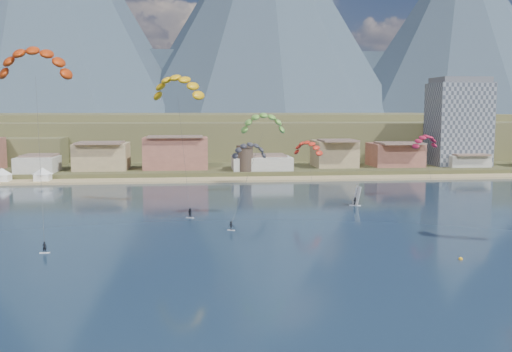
# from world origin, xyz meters

# --- Properties ---
(ground) EXTENTS (2400.00, 2400.00, 0.00)m
(ground) POSITION_xyz_m (0.00, 0.00, 0.00)
(ground) COLOR black
(ground) RESTS_ON ground
(beach) EXTENTS (2200.00, 12.00, 0.90)m
(beach) POSITION_xyz_m (0.00, 106.00, 0.25)
(beach) COLOR tan
(beach) RESTS_ON ground
(land) EXTENTS (2200.00, 900.00, 4.00)m
(land) POSITION_xyz_m (0.00, 560.00, 0.00)
(land) COLOR #4C4529
(land) RESTS_ON ground
(foothills) EXTENTS (940.00, 210.00, 18.00)m
(foothills) POSITION_xyz_m (22.39, 232.47, 9.08)
(foothills) COLOR brown
(foothills) RESTS_ON ground
(mountain_ridge) EXTENTS (2060.00, 480.00, 400.00)m
(mountain_ridge) POSITION_xyz_m (-14.60, 823.65, 150.31)
(mountain_ridge) COLOR #2A3847
(mountain_ridge) RESTS_ON ground
(town) EXTENTS (400.00, 24.00, 12.00)m
(town) POSITION_xyz_m (-40.00, 122.00, 8.00)
(town) COLOR beige
(town) RESTS_ON ground
(apartment_tower) EXTENTS (20.00, 16.00, 32.00)m
(apartment_tower) POSITION_xyz_m (85.00, 128.00, 17.82)
(apartment_tower) COLOR gray
(apartment_tower) RESTS_ON ground
(watchtower) EXTENTS (5.82, 5.82, 8.60)m
(watchtower) POSITION_xyz_m (5.00, 114.00, 6.37)
(watchtower) COLOR #47382D
(watchtower) RESTS_ON ground
(kitesurfer_red) EXTENTS (13.02, 17.25, 35.18)m
(kitesurfer_red) POSITION_xyz_m (-38.85, 31.01, 31.23)
(kitesurfer_red) COLOR silver
(kitesurfer_red) RESTS_ON ground
(kitesurfer_yellow) EXTENTS (14.00, 22.37, 32.87)m
(kitesurfer_yellow) POSITION_xyz_m (-15.12, 60.21, 28.20)
(kitesurfer_yellow) COLOR silver
(kitesurfer_yellow) RESTS_ON ground
(kitesurfer_green) EXTENTS (12.88, 14.15, 23.98)m
(kitesurfer_green) POSITION_xyz_m (2.50, 42.40, 20.06)
(kitesurfer_green) COLOR silver
(kitesurfer_green) RESTS_ON ground
(distant_kite_dark) EXTENTS (10.34, 6.71, 15.62)m
(distant_kite_dark) POSITION_xyz_m (3.25, 79.91, 12.08)
(distant_kite_dark) COLOR #262626
(distant_kite_dark) RESTS_ON ground
(distant_kite_orange) EXTENTS (8.38, 8.26, 16.15)m
(distant_kite_orange) POSITION_xyz_m (17.75, 71.99, 13.06)
(distant_kite_orange) COLOR #262626
(distant_kite_orange) RESTS_ON ground
(distant_kite_red) EXTENTS (8.28, 6.86, 17.60)m
(distant_kite_red) POSITION_xyz_m (46.67, 65.83, 14.87)
(distant_kite_red) COLOR #262626
(distant_kite_red) RESTS_ON ground
(windsurfer) EXTENTS (2.84, 2.95, 4.61)m
(windsurfer) POSITION_xyz_m (25.91, 55.17, 1.46)
(windsurfer) COLOR silver
(windsurfer) RESTS_ON ground
(buoy) EXTENTS (0.60, 0.60, 0.60)m
(buoy) POSITION_xyz_m (28.14, 6.40, 0.10)
(buoy) COLOR gold
(buoy) RESTS_ON ground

